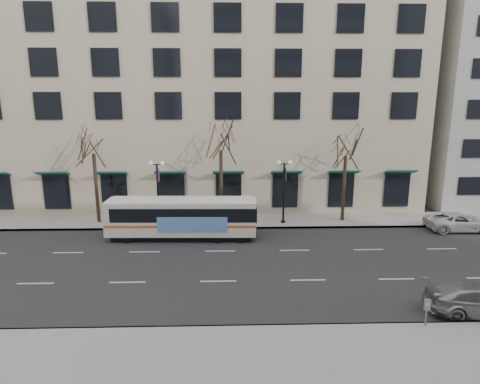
{
  "coord_description": "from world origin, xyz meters",
  "views": [
    {
      "loc": [
        0.62,
        -22.88,
        9.69
      ],
      "look_at": [
        1.34,
        2.43,
        4.0
      ],
      "focal_mm": 30.0,
      "sensor_mm": 36.0,
      "label": 1
    }
  ],
  "objects_px": {
    "city_bus": "(183,217)",
    "white_pickup": "(459,222)",
    "tree_far_left": "(93,141)",
    "lamp_post_left": "(158,190)",
    "lamp_post_right": "(284,189)",
    "tree_far_right": "(346,144)",
    "pay_station": "(427,307)",
    "tree_far_mid": "(221,138)"
  },
  "relations": [
    {
      "from": "tree_far_right",
      "to": "pay_station",
      "type": "height_order",
      "value": "tree_far_right"
    },
    {
      "from": "tree_far_right",
      "to": "tree_far_mid",
      "type": "bearing_deg",
      "value": 180.0
    },
    {
      "from": "lamp_post_left",
      "to": "white_pickup",
      "type": "bearing_deg",
      "value": -4.9
    },
    {
      "from": "tree_far_right",
      "to": "lamp_post_right",
      "type": "distance_m",
      "value": 6.11
    },
    {
      "from": "tree_far_left",
      "to": "tree_far_mid",
      "type": "height_order",
      "value": "tree_far_mid"
    },
    {
      "from": "lamp_post_right",
      "to": "pay_station",
      "type": "xyz_separation_m",
      "value": [
        4.16,
        -15.5,
        -1.91
      ]
    },
    {
      "from": "tree_far_right",
      "to": "lamp_post_left",
      "type": "xyz_separation_m",
      "value": [
        -14.99,
        -0.6,
        -3.48
      ]
    },
    {
      "from": "pay_station",
      "to": "city_bus",
      "type": "bearing_deg",
      "value": 154.46
    },
    {
      "from": "tree_far_left",
      "to": "tree_far_mid",
      "type": "xyz_separation_m",
      "value": [
        10.0,
        0.0,
        0.21
      ]
    },
    {
      "from": "lamp_post_right",
      "to": "tree_far_left",
      "type": "bearing_deg",
      "value": 177.71
    },
    {
      "from": "tree_far_mid",
      "to": "tree_far_right",
      "type": "height_order",
      "value": "tree_far_mid"
    },
    {
      "from": "tree_far_mid",
      "to": "tree_far_right",
      "type": "bearing_deg",
      "value": -0.0
    },
    {
      "from": "tree_far_left",
      "to": "lamp_post_right",
      "type": "xyz_separation_m",
      "value": [
        15.01,
        -0.6,
        -3.75
      ]
    },
    {
      "from": "tree_far_right",
      "to": "lamp_post_right",
      "type": "xyz_separation_m",
      "value": [
        -4.99,
        -0.6,
        -3.48
      ]
    },
    {
      "from": "city_bus",
      "to": "white_pickup",
      "type": "height_order",
      "value": "city_bus"
    },
    {
      "from": "lamp_post_left",
      "to": "lamp_post_right",
      "type": "xyz_separation_m",
      "value": [
        10.0,
        0.0,
        0.0
      ]
    },
    {
      "from": "tree_far_mid",
      "to": "city_bus",
      "type": "height_order",
      "value": "tree_far_mid"
    },
    {
      "from": "tree_far_left",
      "to": "pay_station",
      "type": "relative_size",
      "value": 6.82
    },
    {
      "from": "tree_far_right",
      "to": "city_bus",
      "type": "distance_m",
      "value": 14.11
    },
    {
      "from": "pay_station",
      "to": "lamp_post_right",
      "type": "bearing_deg",
      "value": 125.58
    },
    {
      "from": "tree_far_left",
      "to": "white_pickup",
      "type": "height_order",
      "value": "tree_far_left"
    },
    {
      "from": "tree_far_left",
      "to": "city_bus",
      "type": "distance_m",
      "value": 9.65
    },
    {
      "from": "lamp_post_left",
      "to": "city_bus",
      "type": "relative_size",
      "value": 0.48
    },
    {
      "from": "lamp_post_right",
      "to": "lamp_post_left",
      "type": "bearing_deg",
      "value": 180.0
    },
    {
      "from": "tree_far_mid",
      "to": "lamp_post_left",
      "type": "relative_size",
      "value": 1.64
    },
    {
      "from": "white_pickup",
      "to": "pay_station",
      "type": "height_order",
      "value": "white_pickup"
    },
    {
      "from": "tree_far_right",
      "to": "city_bus",
      "type": "height_order",
      "value": "tree_far_right"
    },
    {
      "from": "tree_far_mid",
      "to": "city_bus",
      "type": "distance_m",
      "value": 7.05
    },
    {
      "from": "tree_far_mid",
      "to": "pay_station",
      "type": "xyz_separation_m",
      "value": [
        9.17,
        -16.1,
        -5.87
      ]
    },
    {
      "from": "tree_far_left",
      "to": "lamp_post_left",
      "type": "xyz_separation_m",
      "value": [
        5.01,
        -0.6,
        -3.75
      ]
    },
    {
      "from": "lamp_post_left",
      "to": "city_bus",
      "type": "bearing_deg",
      "value": -54.18
    },
    {
      "from": "tree_far_mid",
      "to": "lamp_post_right",
      "type": "bearing_deg",
      "value": -6.83
    },
    {
      "from": "tree_far_right",
      "to": "pay_station",
      "type": "xyz_separation_m",
      "value": [
        -0.83,
        -16.1,
        -5.39
      ]
    },
    {
      "from": "tree_far_mid",
      "to": "white_pickup",
      "type": "relative_size",
      "value": 1.72
    },
    {
      "from": "tree_far_mid",
      "to": "tree_far_right",
      "type": "relative_size",
      "value": 1.06
    },
    {
      "from": "tree_far_right",
      "to": "lamp_post_right",
      "type": "height_order",
      "value": "tree_far_right"
    },
    {
      "from": "tree_far_mid",
      "to": "lamp_post_right",
      "type": "xyz_separation_m",
      "value": [
        5.01,
        -0.6,
        -3.96
      ]
    },
    {
      "from": "tree_far_mid",
      "to": "white_pickup",
      "type": "xyz_separation_m",
      "value": [
        18.32,
        -2.6,
        -6.22
      ]
    },
    {
      "from": "lamp_post_right",
      "to": "city_bus",
      "type": "height_order",
      "value": "lamp_post_right"
    },
    {
      "from": "tree_far_left",
      "to": "tree_far_mid",
      "type": "relative_size",
      "value": 0.98
    },
    {
      "from": "lamp_post_right",
      "to": "pay_station",
      "type": "height_order",
      "value": "lamp_post_right"
    },
    {
      "from": "tree_far_right",
      "to": "city_bus",
      "type": "relative_size",
      "value": 0.75
    }
  ]
}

